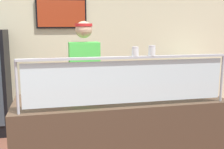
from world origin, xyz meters
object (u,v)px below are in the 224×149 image
pizza_server (101,95)px  worker_figure (85,81)px  parmesan_shaker (135,52)px  pizza_box_stack (193,67)px  pepper_flake_shaker (152,51)px  pizza_tray (100,97)px

pizza_server → worker_figure: size_ratio=0.16×
parmesan_shaker → worker_figure: worker_figure is taller
pizza_box_stack → pepper_flake_shaker: bearing=-127.1°
pizza_server → pizza_box_stack: size_ratio=0.62×
parmesan_shaker → worker_figure: size_ratio=0.05×
pizza_server → pizza_box_stack: bearing=27.4°
pizza_server → parmesan_shaker: 0.64m
parmesan_shaker → pizza_box_stack: 2.80m
pizza_tray → pizza_box_stack: bearing=40.9°
pizza_tray → pizza_box_stack: 2.68m
pepper_flake_shaker → pizza_box_stack: size_ratio=0.21×
pizza_server → worker_figure: 0.70m
parmesan_shaker → pizza_box_stack: (1.76, 2.12, -0.50)m
pizza_tray → pepper_flake_shaker: (0.42, -0.36, 0.50)m
parmesan_shaker → worker_figure: (-0.34, 1.04, -0.46)m
pepper_flake_shaker → worker_figure: 1.25m
worker_figure → pizza_server: bearing=-83.1°
worker_figure → pizza_box_stack: worker_figure is taller
pizza_tray → pizza_box_stack: (2.03, 1.75, -0.00)m
pizza_tray → pizza_server: pizza_server is taller
worker_figure → pizza_tray: bearing=-83.5°
pepper_flake_shaker → worker_figure: worker_figure is taller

